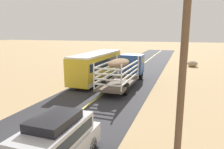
# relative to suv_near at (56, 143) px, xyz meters

# --- Properties ---
(ground_plane) EXTENTS (240.00, 240.00, 0.00)m
(ground_plane) POSITION_rel_suv_near_xyz_m (-2.12, 1.19, -1.15)
(ground_plane) COLOR tan
(road_surface) EXTENTS (8.00, 120.00, 0.02)m
(road_surface) POSITION_rel_suv_near_xyz_m (-2.12, 1.19, -1.14)
(road_surface) COLOR #2D2D33
(road_surface) RESTS_ON ground
(road_centre_line) EXTENTS (0.16, 117.60, 0.00)m
(road_centre_line) POSITION_rel_suv_near_xyz_m (-2.12, 1.19, -1.13)
(road_centre_line) COLOR #D8CC4C
(road_centre_line) RESTS_ON road_surface
(suv_near) EXTENTS (1.90, 4.62, 2.29)m
(suv_near) POSITION_rel_suv_near_xyz_m (0.00, 0.00, 0.00)
(suv_near) COLOR silver
(suv_near) RESTS_ON road_surface
(livestock_truck) EXTENTS (2.53, 9.70, 3.02)m
(livestock_truck) POSITION_rel_suv_near_xyz_m (-1.14, 15.34, 0.64)
(livestock_truck) COLOR #3359A5
(livestock_truck) RESTS_ON road_surface
(bus) EXTENTS (2.54, 10.00, 3.21)m
(bus) POSITION_rel_suv_near_xyz_m (-4.70, 15.16, 0.60)
(bus) COLOR gold
(bus) RESTS_ON road_surface
(power_pole_near) EXTENTS (2.20, 0.24, 7.92)m
(power_pole_near) POSITION_rel_suv_near_xyz_m (4.60, 0.59, 3.10)
(power_pole_near) COLOR brown
(power_pole_near) RESTS_ON ground
(boulder_near_shoulder) EXTENTS (1.63, 1.91, 0.93)m
(boulder_near_shoulder) POSITION_rel_suv_near_xyz_m (6.07, 29.69, -0.68)
(boulder_near_shoulder) COLOR gray
(boulder_near_shoulder) RESTS_ON ground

